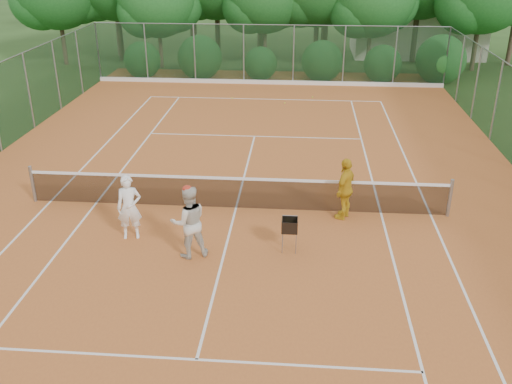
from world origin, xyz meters
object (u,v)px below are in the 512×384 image
player_center_grp (189,222)px  ball_hopper (290,226)px  player_white (129,207)px  player_yellow (345,189)px

player_center_grp → ball_hopper: bearing=10.5°
player_center_grp → ball_hopper: size_ratio=2.17×
player_white → ball_hopper: bearing=-17.5°
player_white → ball_hopper: 4.10m
ball_hopper → player_white: bearing=151.6°
player_white → player_yellow: 5.76m
player_yellow → ball_hopper: size_ratio=2.03×
player_center_grp → player_yellow: (3.85, 2.37, -0.05)m
player_yellow → ball_hopper: bearing=-10.4°
player_center_grp → player_yellow: size_ratio=1.07×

